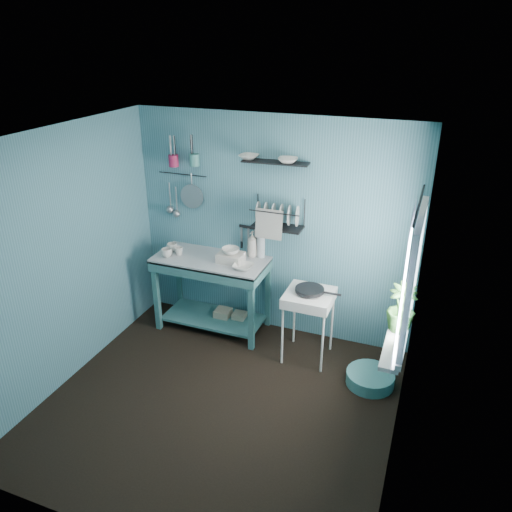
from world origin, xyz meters
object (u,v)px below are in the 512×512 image
(mug_right, at_px, (172,247))
(hotplate_stand, at_px, (308,325))
(mug_left, at_px, (167,253))
(wash_tub, at_px, (231,257))
(frying_pan, at_px, (310,290))
(soap_bottle, at_px, (252,244))
(utensil_cup_magenta, at_px, (174,161))
(utensil_cup_teal, at_px, (194,160))
(water_bottle, at_px, (261,245))
(potted_plant, at_px, (401,308))
(floor_basin, at_px, (370,378))
(work_counter, at_px, (213,293))
(dish_rack, at_px, (277,214))
(storage_tin_small, at_px, (239,320))
(mug_mid, at_px, (179,251))
(colander, at_px, (192,196))
(storage_tin_large, at_px, (223,318))

(mug_right, xyz_separation_m, hotplate_stand, (1.71, -0.18, -0.57))
(mug_left, distance_m, wash_tub, 0.74)
(wash_tub, xyz_separation_m, frying_pan, (0.96, -0.16, -0.14))
(soap_bottle, height_order, utensil_cup_magenta, utensil_cup_magenta)
(mug_left, xyz_separation_m, utensil_cup_teal, (0.23, 0.35, 1.00))
(water_bottle, distance_m, frying_pan, 0.83)
(utensil_cup_teal, distance_m, potted_plant, 2.70)
(soap_bottle, relative_size, floor_basin, 0.62)
(work_counter, distance_m, dish_rack, 1.27)
(work_counter, relative_size, frying_pan, 4.28)
(dish_rack, height_order, storage_tin_small, dish_rack)
(water_bottle, bearing_deg, mug_mid, -162.72)
(mug_mid, height_order, mug_right, mug_right)
(soap_bottle, distance_m, colander, 0.88)
(wash_tub, bearing_deg, dish_rack, 18.68)
(mug_left, xyz_separation_m, colander, (0.15, 0.38, 0.57))
(mug_right, relative_size, frying_pan, 0.41)
(mug_right, xyz_separation_m, utensil_cup_teal, (0.25, 0.19, 1.00))
(wash_tub, distance_m, storage_tin_large, 0.87)
(mug_right, height_order, storage_tin_small, mug_right)
(water_bottle, bearing_deg, floor_basin, -24.13)
(floor_basin, bearing_deg, dish_rack, 155.14)
(frying_pan, relative_size, utensil_cup_teal, 2.31)
(mug_right, distance_m, potted_plant, 2.72)
(mug_right, distance_m, water_bottle, 1.05)
(wash_tub, height_order, storage_tin_small, wash_tub)
(mug_right, height_order, water_bottle, water_bottle)
(frying_pan, xyz_separation_m, utensil_cup_magenta, (-1.72, 0.38, 1.11))
(mug_left, relative_size, frying_pan, 0.41)
(work_counter, xyz_separation_m, storage_tin_large, (0.10, 0.05, -0.34))
(mug_right, bearing_deg, soap_bottle, 12.26)
(hotplate_stand, bearing_deg, utensil_cup_teal, 172.45)
(floor_basin, bearing_deg, potted_plant, -46.41)
(mug_left, relative_size, soap_bottle, 0.41)
(frying_pan, bearing_deg, colander, 165.15)
(work_counter, xyz_separation_m, potted_plant, (2.15, -0.64, 0.60))
(work_counter, bearing_deg, soap_bottle, 23.60)
(potted_plant, bearing_deg, colander, 160.79)
(mug_right, relative_size, storage_tin_small, 0.61)
(water_bottle, bearing_deg, soap_bottle, -168.69)
(mug_right, bearing_deg, wash_tub, -1.53)
(utensil_cup_magenta, distance_m, potted_plant, 2.93)
(mug_left, xyz_separation_m, floor_basin, (2.41, -0.25, -0.89))
(colander, bearing_deg, dish_rack, -4.32)
(frying_pan, bearing_deg, storage_tin_small, 163.82)
(wash_tub, relative_size, frying_pan, 0.93)
(mug_mid, bearing_deg, wash_tub, 3.63)
(colander, bearing_deg, soap_bottle, -1.79)
(hotplate_stand, relative_size, potted_plant, 1.77)
(colander, height_order, storage_tin_large, colander)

